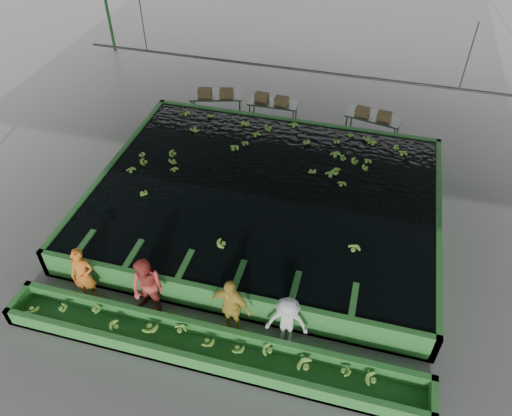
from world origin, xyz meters
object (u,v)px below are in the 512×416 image
(box_stack_mid, at_px, (272,102))
(box_stack_right, at_px, (373,117))
(packing_table_mid, at_px, (273,112))
(worker_d, at_px, (287,322))
(packing_table_right, at_px, (372,127))
(flotation_tank, at_px, (265,200))
(sorting_trough, at_px, (209,348))
(worker_b, at_px, (148,288))
(worker_a, at_px, (83,275))
(packing_table_left, at_px, (217,105))
(worker_c, at_px, (230,307))
(box_stack_left, at_px, (216,96))

(box_stack_mid, bearing_deg, box_stack_right, -2.43)
(packing_table_mid, relative_size, box_stack_right, 1.45)
(worker_d, height_order, packing_table_right, worker_d)
(box_stack_mid, bearing_deg, flotation_tank, -78.40)
(sorting_trough, xyz_separation_m, worker_b, (-1.77, 0.80, 0.63))
(packing_table_mid, height_order, packing_table_right, packing_table_right)
(worker_a, distance_m, packing_table_mid, 9.66)
(packing_table_left, bearing_deg, worker_c, -69.51)
(worker_b, relative_size, box_stack_right, 1.41)
(sorting_trough, xyz_separation_m, box_stack_right, (2.69, 9.94, 0.63))
(worker_c, relative_size, worker_d, 1.15)
(worker_b, distance_m, box_stack_right, 10.17)
(packing_table_mid, bearing_deg, sorting_trough, -84.55)
(worker_a, xyz_separation_m, box_stack_right, (6.19, 9.14, 0.06))
(worker_d, height_order, packing_table_left, worker_d)
(box_stack_left, bearing_deg, flotation_tank, -56.88)
(worker_a, relative_size, packing_table_right, 0.85)
(packing_table_right, distance_m, box_stack_mid, 3.77)
(box_stack_right, bearing_deg, flotation_tank, -119.02)
(packing_table_mid, relative_size, packing_table_right, 0.94)
(sorting_trough, relative_size, worker_a, 6.09)
(worker_b, height_order, packing_table_right, worker_b)
(packing_table_right, bearing_deg, worker_a, -124.06)
(flotation_tank, relative_size, packing_table_mid, 5.48)
(worker_b, bearing_deg, box_stack_mid, 92.49)
(worker_a, relative_size, box_stack_left, 1.25)
(worker_c, bearing_deg, worker_d, 8.64)
(packing_table_mid, bearing_deg, box_stack_mid, -167.05)
(worker_d, relative_size, packing_table_right, 0.78)
(worker_b, height_order, box_stack_mid, worker_b)
(flotation_tank, relative_size, box_stack_left, 7.59)
(worker_c, relative_size, box_stack_mid, 1.38)
(worker_b, xyz_separation_m, box_stack_right, (4.46, 9.14, -0.00))
(worker_b, height_order, packing_table_mid, worker_b)
(worker_d, relative_size, box_stack_right, 1.19)
(packing_table_left, relative_size, packing_table_mid, 1.07)
(packing_table_left, bearing_deg, packing_table_mid, 3.74)
(worker_b, distance_m, worker_c, 2.05)
(worker_d, xyz_separation_m, packing_table_mid, (-2.58, 9.31, -0.34))
(worker_a, distance_m, worker_c, 3.79)
(sorting_trough, relative_size, worker_b, 5.65)
(flotation_tank, bearing_deg, sorting_trough, -90.00)
(worker_a, distance_m, box_stack_right, 11.04)
(sorting_trough, relative_size, worker_d, 6.66)
(worker_a, bearing_deg, box_stack_mid, 64.19)
(box_stack_left, relative_size, box_stack_right, 1.05)
(worker_b, height_order, box_stack_left, worker_b)
(sorting_trough, bearing_deg, box_stack_right, 74.88)
(worker_b, relative_size, packing_table_right, 0.92)
(worker_b, height_order, worker_c, worker_b)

